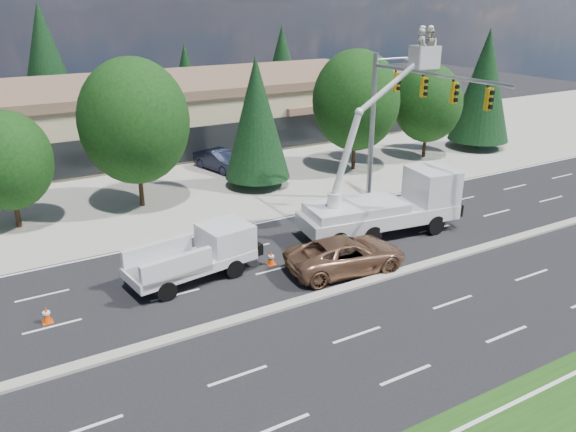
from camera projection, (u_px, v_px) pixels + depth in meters
ground at (312, 299)px, 23.98m from camera, size 140.00×140.00×0.00m
concrete_apron at (164, 177)px, 40.15m from camera, size 140.00×22.00×0.01m
road_median at (312, 297)px, 23.95m from camera, size 120.00×0.55×0.12m
strip_mall at (124, 114)px, 47.19m from camera, size 50.40×15.40×5.50m
tree_front_c at (7, 161)px, 30.09m from camera, size 4.72×4.72×6.56m
tree_front_d at (134, 121)px, 32.81m from camera, size 6.46×6.46×8.97m
tree_front_e at (257, 118)px, 36.73m from camera, size 4.39×4.39×8.66m
tree_front_f at (356, 101)px, 40.26m from camera, size 6.29×6.29×8.73m
tree_front_g at (428, 104)px, 43.80m from camera, size 5.28×5.28×7.32m
tree_front_h at (484, 85)px, 46.22m from camera, size 4.98×4.98×9.81m
tree_back_b at (46, 61)px, 53.79m from camera, size 5.98×5.98×11.79m
tree_back_c at (186, 76)px, 61.11m from camera, size 3.80×3.80×7.48m
tree_back_d at (282, 62)px, 66.33m from camera, size 4.64×4.64×9.14m
signal_mast at (397, 109)px, 32.11m from camera, size 2.76×10.16×9.00m
utility_pickup at (200, 259)px, 25.52m from camera, size 6.08×2.96×2.24m
bucket_truck at (393, 193)px, 29.97m from camera, size 8.96×3.74×10.75m
traffic_cone_a at (47, 315)px, 22.12m from camera, size 0.40×0.40×0.70m
traffic_cone_b at (237, 263)px, 26.38m from camera, size 0.40×0.40×0.70m
traffic_cone_c at (271, 258)px, 26.93m from camera, size 0.40×0.40×0.70m
traffic_cone_d at (376, 229)px, 30.26m from camera, size 0.40×0.40×0.70m
minivan at (346, 255)px, 26.22m from camera, size 6.01×3.31×1.59m
parked_car_east at (220, 160)px, 41.53m from camera, size 2.72×4.90×1.53m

